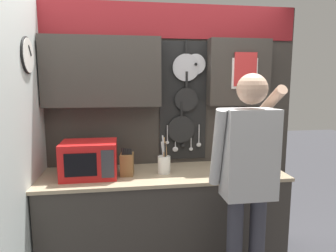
{
  "coord_description": "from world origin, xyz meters",
  "views": [
    {
      "loc": [
        -0.35,
        -2.59,
        1.74
      ],
      "look_at": [
        0.07,
        0.21,
        1.31
      ],
      "focal_mm": 32.0,
      "sensor_mm": 36.0,
      "label": 1
    }
  ],
  "objects_px": {
    "microwave": "(89,159)",
    "utensil_crock": "(164,163)",
    "knife_block": "(127,164)",
    "person": "(248,171)"
  },
  "relations": [
    {
      "from": "microwave",
      "to": "person",
      "type": "bearing_deg",
      "value": -24.5
    },
    {
      "from": "knife_block",
      "to": "utensil_crock",
      "type": "bearing_deg",
      "value": 0.14
    },
    {
      "from": "person",
      "to": "microwave",
      "type": "bearing_deg",
      "value": 155.5
    },
    {
      "from": "utensil_crock",
      "to": "person",
      "type": "bearing_deg",
      "value": -44.88
    },
    {
      "from": "microwave",
      "to": "person",
      "type": "height_order",
      "value": "person"
    },
    {
      "from": "microwave",
      "to": "knife_block",
      "type": "bearing_deg",
      "value": 0.12
    },
    {
      "from": "microwave",
      "to": "utensil_crock",
      "type": "height_order",
      "value": "utensil_crock"
    },
    {
      "from": "knife_block",
      "to": "person",
      "type": "distance_m",
      "value": 1.04
    },
    {
      "from": "microwave",
      "to": "utensil_crock",
      "type": "distance_m",
      "value": 0.65
    },
    {
      "from": "microwave",
      "to": "knife_block",
      "type": "distance_m",
      "value": 0.32
    }
  ]
}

